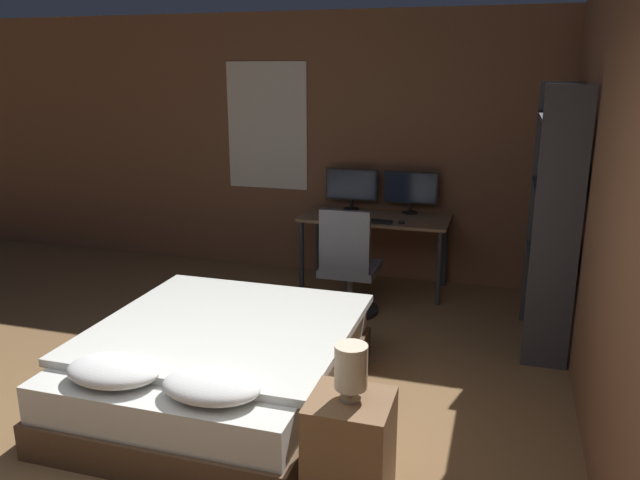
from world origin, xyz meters
TOP-DOWN VIEW (x-y plane):
  - wall_back at (-0.01, 4.10)m, footprint 12.00×0.08m
  - wall_side_right at (2.08, 1.50)m, footprint 0.06×12.00m
  - bed at (-0.22, 1.22)m, footprint 1.65×1.93m
  - nightstand at (0.85, 0.49)m, footprint 0.41×0.39m
  - bedside_lamp at (0.85, 0.49)m, footprint 0.16×0.16m
  - desk at (0.29, 3.69)m, footprint 1.44×0.67m
  - monitor_left at (-0.01, 3.93)m, footprint 0.54×0.16m
  - monitor_right at (0.60, 3.93)m, footprint 0.54×0.16m
  - keyboard at (0.29, 3.46)m, footprint 0.41×0.13m
  - computer_mouse at (0.59, 3.46)m, footprint 0.07×0.05m
  - office_chair at (0.22, 2.93)m, footprint 0.52×0.52m
  - bookshelf at (1.86, 2.70)m, footprint 0.33×0.92m

SIDE VIEW (x-z plane):
  - bed at x=-0.22m, z-range -0.04..0.54m
  - nightstand at x=0.85m, z-range 0.00..0.58m
  - office_chair at x=0.22m, z-range -0.10..0.89m
  - desk at x=0.29m, z-range 0.28..1.02m
  - keyboard at x=0.29m, z-range 0.74..0.76m
  - bedside_lamp at x=0.85m, z-range 0.61..0.90m
  - computer_mouse at x=0.59m, z-range 0.74..0.78m
  - monitor_left at x=-0.01m, z-range 0.77..1.19m
  - monitor_right at x=0.60m, z-range 0.77..1.19m
  - bookshelf at x=1.86m, z-range 0.08..2.12m
  - wall_side_right at x=2.08m, z-range 0.00..2.70m
  - wall_back at x=-0.01m, z-range 0.00..2.70m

